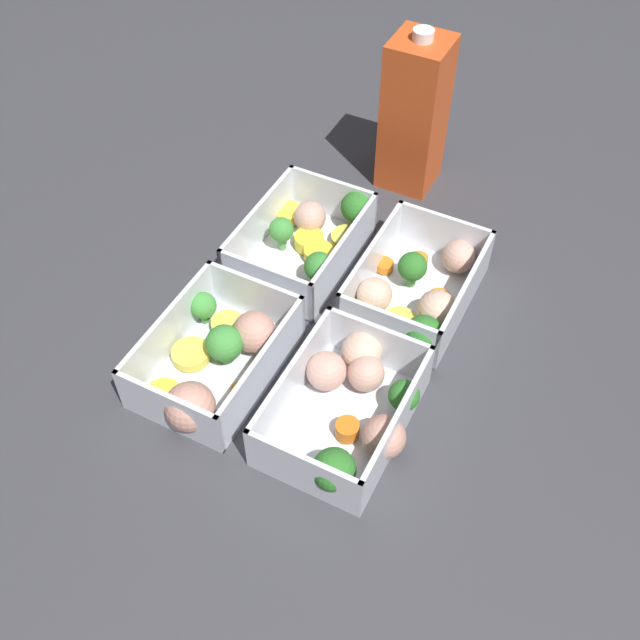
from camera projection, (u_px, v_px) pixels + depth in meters
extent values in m
plane|color=#38383D|center=(320.00, 332.00, 0.79)|extent=(4.00, 4.00, 0.00)
cube|color=silver|center=(301.00, 257.00, 0.86)|extent=(0.16, 0.11, 0.00)
cube|color=silver|center=(259.00, 225.00, 0.86)|extent=(0.16, 0.01, 0.06)
cube|color=silver|center=(344.00, 255.00, 0.83)|extent=(0.16, 0.00, 0.06)
cube|color=silver|center=(333.00, 199.00, 0.89)|extent=(0.01, 0.11, 0.06)
cube|color=silver|center=(266.00, 286.00, 0.80)|extent=(0.01, 0.11, 0.06)
cylinder|color=yellow|center=(318.00, 254.00, 0.85)|extent=(0.05, 0.05, 0.01)
cylinder|color=#407A37|center=(356.00, 221.00, 0.89)|extent=(0.01, 0.01, 0.02)
sphere|color=#2D7228|center=(357.00, 207.00, 0.87)|extent=(0.04, 0.04, 0.04)
sphere|color=#D19E8C|center=(310.00, 217.00, 0.88)|extent=(0.05, 0.05, 0.04)
cylinder|color=#519448|center=(282.00, 242.00, 0.86)|extent=(0.01, 0.01, 0.02)
sphere|color=#42933D|center=(281.00, 230.00, 0.85)|extent=(0.03, 0.03, 0.03)
cylinder|color=#DBC647|center=(347.00, 239.00, 0.87)|extent=(0.04, 0.04, 0.01)
cylinder|color=yellow|center=(309.00, 241.00, 0.87)|extent=(0.05, 0.05, 0.01)
cylinder|color=orange|center=(278.00, 280.00, 0.83)|extent=(0.02, 0.02, 0.01)
cylinder|color=yellow|center=(288.00, 214.00, 0.90)|extent=(0.04, 0.04, 0.01)
cylinder|color=orange|center=(250.00, 269.00, 0.84)|extent=(0.03, 0.03, 0.01)
cylinder|color=#49883F|center=(319.00, 279.00, 0.83)|extent=(0.01, 0.01, 0.01)
sphere|color=#388433|center=(319.00, 267.00, 0.81)|extent=(0.03, 0.03, 0.03)
cube|color=silver|center=(218.00, 367.00, 0.76)|extent=(0.16, 0.11, 0.00)
cube|color=silver|center=(169.00, 332.00, 0.75)|extent=(0.16, 0.01, 0.06)
cube|color=silver|center=(263.00, 371.00, 0.72)|extent=(0.16, 0.00, 0.06)
cube|color=silver|center=(256.00, 298.00, 0.79)|extent=(0.01, 0.11, 0.06)
cube|color=silver|center=(169.00, 412.00, 0.69)|extent=(0.01, 0.11, 0.06)
cylinder|color=yellow|center=(163.00, 396.00, 0.73)|extent=(0.04, 0.04, 0.01)
cylinder|color=#519448|center=(226.00, 356.00, 0.76)|extent=(0.01, 0.01, 0.01)
sphere|color=#42933D|center=(224.00, 343.00, 0.74)|extent=(0.04, 0.04, 0.04)
sphere|color=tan|center=(190.00, 407.00, 0.70)|extent=(0.05, 0.05, 0.05)
cylinder|color=orange|center=(242.00, 393.00, 0.73)|extent=(0.03, 0.03, 0.01)
cylinder|color=#519448|center=(205.00, 316.00, 0.79)|extent=(0.01, 0.01, 0.01)
sphere|color=#42933D|center=(203.00, 306.00, 0.78)|extent=(0.03, 0.03, 0.03)
cylinder|color=#DBC647|center=(191.00, 354.00, 0.76)|extent=(0.04, 0.04, 0.01)
cylinder|color=#DBC647|center=(228.00, 325.00, 0.79)|extent=(0.04, 0.04, 0.01)
sphere|color=tan|center=(254.00, 332.00, 0.76)|extent=(0.06, 0.06, 0.04)
cube|color=silver|center=(414.00, 297.00, 0.82)|extent=(0.16, 0.11, 0.00)
cube|color=silver|center=(370.00, 264.00, 0.82)|extent=(0.16, 0.00, 0.06)
cube|color=silver|center=(465.00, 298.00, 0.79)|extent=(0.16, 0.01, 0.06)
cube|color=silver|center=(443.00, 235.00, 0.85)|extent=(0.01, 0.11, 0.06)
cube|color=silver|center=(386.00, 332.00, 0.76)|extent=(0.01, 0.11, 0.06)
cylinder|color=orange|center=(439.00, 299.00, 0.81)|extent=(0.03, 0.03, 0.01)
cylinder|color=#407A37|center=(411.00, 279.00, 0.83)|extent=(0.01, 0.01, 0.01)
sphere|color=#2D7228|center=(412.00, 266.00, 0.81)|extent=(0.03, 0.03, 0.03)
cylinder|color=#407A37|center=(421.00, 348.00, 0.76)|extent=(0.01, 0.01, 0.01)
sphere|color=#2D7228|center=(423.00, 334.00, 0.75)|extent=(0.04, 0.04, 0.04)
sphere|color=beige|center=(374.00, 295.00, 0.80)|extent=(0.05, 0.05, 0.04)
cylinder|color=#DBC647|center=(400.00, 321.00, 0.79)|extent=(0.04, 0.04, 0.01)
cylinder|color=yellow|center=(352.00, 323.00, 0.78)|extent=(0.05, 0.05, 0.01)
sphere|color=#D19E8C|center=(458.00, 257.00, 0.83)|extent=(0.05, 0.05, 0.04)
sphere|color=beige|center=(437.00, 309.00, 0.78)|extent=(0.04, 0.04, 0.04)
cylinder|color=orange|center=(384.00, 265.00, 0.84)|extent=(0.02, 0.02, 0.01)
cylinder|color=orange|center=(418.00, 261.00, 0.85)|extent=(0.02, 0.02, 0.01)
cube|color=silver|center=(342.00, 421.00, 0.72)|extent=(0.16, 0.11, 0.00)
cube|color=silver|center=(292.00, 383.00, 0.71)|extent=(0.16, 0.00, 0.06)
cube|color=silver|center=(397.00, 428.00, 0.68)|extent=(0.16, 0.01, 0.06)
cube|color=silver|center=(378.00, 346.00, 0.74)|extent=(0.01, 0.11, 0.06)
cube|color=silver|center=(303.00, 473.00, 0.65)|extent=(0.01, 0.11, 0.06)
sphere|color=beige|center=(362.00, 352.00, 0.74)|extent=(0.04, 0.04, 0.04)
cylinder|color=#407A37|center=(402.00, 406.00, 0.72)|extent=(0.01, 0.01, 0.01)
sphere|color=#2D7228|center=(404.00, 395.00, 0.70)|extent=(0.03, 0.03, 0.03)
cylinder|color=orange|center=(347.00, 430.00, 0.70)|extent=(0.03, 0.03, 0.02)
sphere|color=#D19E8C|center=(366.00, 373.00, 0.73)|extent=(0.05, 0.05, 0.04)
sphere|color=tan|center=(384.00, 437.00, 0.68)|extent=(0.05, 0.05, 0.04)
sphere|color=#D19E8C|center=(326.00, 371.00, 0.73)|extent=(0.04, 0.04, 0.04)
cylinder|color=#407A37|center=(334.00, 482.00, 0.67)|extent=(0.01, 0.01, 0.01)
sphere|color=#2D7228|center=(334.00, 470.00, 0.65)|extent=(0.04, 0.04, 0.04)
cube|color=#D14C1E|center=(414.00, 115.00, 0.89)|extent=(0.07, 0.07, 0.19)
cylinder|color=white|center=(423.00, 35.00, 0.81)|extent=(0.02, 0.02, 0.01)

